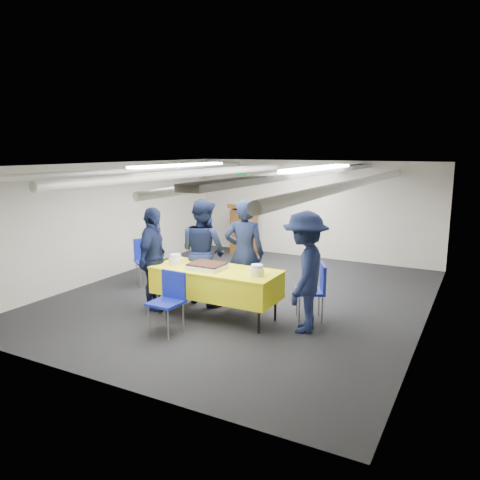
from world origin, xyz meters
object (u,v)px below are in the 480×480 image
Objects in this scene: serving_table at (216,282)px; sailor_a at (244,254)px; sheet_cake at (207,266)px; chair_right at (316,286)px; chair_left at (146,257)px; podium at (244,229)px; sailor_d at (305,272)px; sailor_b at (203,251)px; chair_near at (169,296)px; sailor_c at (153,259)px.

sailor_a reaches higher than serving_table.
chair_right is at bearing 24.19° from sheet_cake.
chair_left reaches higher than sheet_cake.
serving_table is at bearing -67.82° from podium.
sheet_cake is 1.67m from chair_right.
sailor_d reaches higher than sheet_cake.
serving_table is at bearing -95.32° from sailor_d.
sailor_b is at bearing -10.42° from sailor_a.
sailor_a is at bearing 70.04° from sheet_cake.
chair_left is 2.34m from sailor_a.
podium is 1.44× the size of chair_right.
chair_right is 1.98m from sailor_b.
chair_near is at bearing -43.38° from chair_left.
serving_table is 1.12× the size of sailor_a.
chair_right is (3.08, -3.56, -0.08)m from podium.
chair_right is (1.39, 0.60, -0.03)m from serving_table.
sailor_b is at bearing -72.63° from podium.
chair_near is at bearing -148.49° from sailor_c.
sailor_b is (-1.95, -0.07, 0.35)m from chair_right.
chair_near is 1.42m from sailor_b.
podium is 4.36m from sailor_c.
chair_left is (-2.14, 0.95, -0.03)m from serving_table.
serving_table is 0.84m from sailor_b.
serving_table is 2.28× the size of chair_near.
sheet_cake is 0.97m from sailor_c.
serving_table is 1.42m from sailor_d.
sheet_cake is 0.76m from sailor_b.
chair_near is 1.10m from sailor_c.
sailor_a is 1.07× the size of sailor_c.
sailor_d is at bearing -90.80° from chair_right.
chair_left is 1.55m from sailor_c.
sailor_b is (-0.29, 1.35, 0.35)m from chair_near.
sailor_b is 1.06× the size of sailor_c.
sailor_d is (1.49, 0.20, 0.05)m from sheet_cake.
sailor_b is (1.14, -3.63, 0.26)m from podium.
chair_left is 0.50× the size of sailor_d.
sailor_c is at bearing -45.90° from chair_left.
chair_right is 0.50× the size of sailor_d.
sailor_b is at bearing 102.09° from chair_near.
chair_left reaches higher than serving_table.
sailor_b reaches higher than sheet_cake.
sailor_a reaches higher than chair_right.
chair_near is at bearing -102.11° from sheet_cake.
sailor_c is (-2.47, -0.74, 0.30)m from chair_right.
sailor_d is at bearing -178.85° from sailor_b.
sheet_cake is at bearing -155.81° from chair_right.
chair_right reaches higher than sheet_cake.
sailor_c is at bearing -94.26° from sailor_d.
chair_left is 0.50× the size of sailor_b.
sailor_a is at bearing -75.93° from sailor_c.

